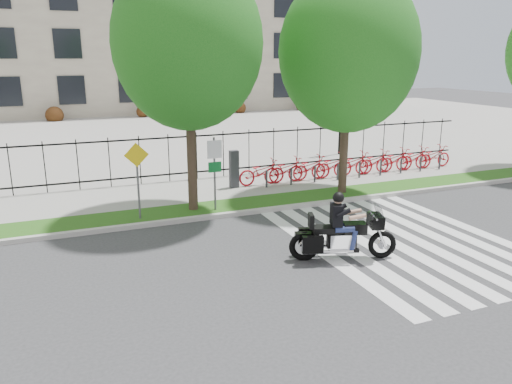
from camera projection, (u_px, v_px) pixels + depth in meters
name	position (u px, v px, depth m)	size (l,w,h in m)	color
ground	(250.00, 266.00, 12.89)	(120.00, 120.00, 0.00)	#323234
curb	(205.00, 217.00, 16.53)	(60.00, 0.20, 0.15)	#B0ADA6
grass_verge	(198.00, 210.00, 17.29)	(60.00, 1.50, 0.15)	#285715
sidewalk	(180.00, 193.00, 19.52)	(60.00, 3.50, 0.15)	#9C9992
plaza	(120.00, 133.00, 35.20)	(80.00, 34.00, 0.10)	#9C9992
crosswalk_stripes	(403.00, 240.00, 14.66)	(5.70, 8.00, 0.01)	silver
iron_fence	(169.00, 158.00, 20.81)	(30.00, 0.06, 2.00)	black
office_building	(86.00, 9.00, 50.39)	(60.00, 21.90, 20.15)	#A29583
lamp_post_right	(342.00, 96.00, 26.44)	(1.06, 0.70, 4.25)	black
street_tree_1	(188.00, 43.00, 15.79)	(4.82, 4.82, 8.27)	#35271D
street_tree_2	(348.00, 52.00, 18.03)	(5.09, 5.09, 8.18)	#35271D
bike_share_station	(352.00, 164.00, 21.97)	(11.17, 0.89, 1.50)	#2D2D33
sign_pole_regulatory	(215.00, 164.00, 16.72)	(0.50, 0.09, 2.50)	#59595B
sign_pole_warning	(137.00, 171.00, 15.78)	(0.78, 0.09, 2.49)	#59595B
motorcycle_rider	(343.00, 232.00, 13.15)	(2.79, 1.37, 2.23)	black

